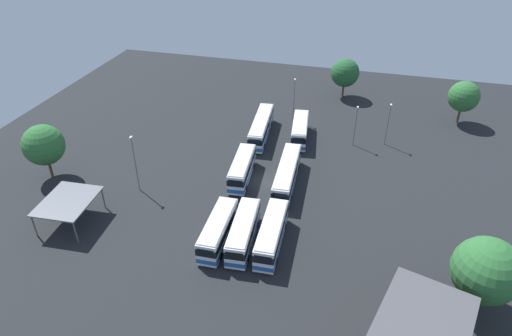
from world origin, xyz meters
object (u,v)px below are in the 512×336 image
Objects in this scene: bus_row1_slot2 at (287,174)px; maintenance_shelter at (67,202)px; lamp_post_near_entrance at (294,98)px; tree_north_edge at (464,96)px; lamp_post_far_corner at (135,162)px; bus_row2_slot0 at (218,230)px; tree_northwest at (486,270)px; lamp_post_by_building at (356,124)px; bus_row0_slot2 at (300,130)px; bus_row1_slot0 at (242,168)px; bus_row2_slot2 at (272,234)px; lamp_post_mid_lot at (388,123)px; tree_east_edge at (345,73)px; bus_row2_slot1 at (243,232)px; tree_south_edge at (43,145)px; bus_row0_slot0 at (261,127)px.

bus_row1_slot2 is 31.61m from maintenance_shelter.
lamp_post_near_entrance is 31.98m from tree_north_edge.
lamp_post_far_corner reaches higher than bus_row1_slot2.
tree_north_edge is (-29.31, 27.82, 3.56)m from bus_row1_slot2.
bus_row2_slot0 is at bearing -37.13° from tree_north_edge.
bus_row2_slot0 is at bearing -95.57° from tree_northwest.
bus_row1_slot2 is 17.68m from lamp_post_by_building.
bus_row0_slot2 is 16.29m from bus_row1_slot0.
bus_row0_slot2 is 0.94× the size of bus_row2_slot2.
lamp_post_far_corner is 61.39m from tree_north_edge.
lamp_post_far_corner reaches higher than lamp_post_mid_lot.
lamp_post_mid_lot is 43.17m from lamp_post_far_corner.
tree_east_edge is (-52.65, 31.73, 1.97)m from maintenance_shelter.
bus_row2_slot0 is at bearing -21.18° from bus_row1_slot2.
bus_row2_slot1 is (14.65, -2.68, -0.00)m from bus_row1_slot2.
lamp_post_far_corner is (7.06, -14.28, 3.15)m from bus_row1_slot0.
lamp_post_mid_lot reaches higher than bus_row2_slot0.
bus_row2_slot1 is 1.36× the size of lamp_post_mid_lot.
tree_south_edge is at bearing -78.13° from bus_row1_slot2.
bus_row0_slot2 is 15.38m from lamp_post_mid_lot.
lamp_post_near_entrance reaches higher than bus_row2_slot0.
bus_row2_slot2 is 36.71m from lamp_post_near_entrance.
maintenance_shelter is 45.44m from lamp_post_near_entrance.
lamp_post_far_corner is at bearing -53.41° from lamp_post_by_building.
bus_row2_slot0 and bus_row2_slot1 have the same top height.
bus_row1_slot0 is 23.06m from lamp_post_near_entrance.
tree_north_edge reaches higher than bus_row0_slot2.
bus_row1_slot2 is at bearing -30.58° from lamp_post_by_building.
tree_east_edge is (-51.22, 10.79, 3.50)m from bus_row2_slot0.
tree_northwest is 62.31m from tree_south_edge.
lamp_post_by_building is at bearing 92.87° from bus_row0_slot2.
tree_northwest is at bearing 84.43° from bus_row2_slot0.
tree_northwest is (40.46, 28.19, 1.20)m from lamp_post_near_entrance.
bus_row1_slot2 is at bearing -176.21° from bus_row2_slot2.
lamp_post_near_entrance is (-29.65, 18.02, -0.42)m from lamp_post_far_corner.
bus_row1_slot0 and bus_row2_slot0 have the same top height.
bus_row1_slot2 is (14.62, 0.68, 0.00)m from bus_row0_slot2.
bus_row0_slot2 is 9.87m from lamp_post_by_building.
bus_row1_slot2 is 1.63× the size of maintenance_shelter.
tree_northwest is (32.18, 32.54, 3.93)m from bus_row0_slot0.
maintenance_shelter is (16.30, -19.72, 1.53)m from bus_row1_slot0.
maintenance_shelter reaches higher than bus_row0_slot2.
tree_south_edge reaches higher than tree_east_edge.
bus_row1_slot0 is 15.94m from bus_row2_slot2.
lamp_post_near_entrance reaches higher than maintenance_shelter.
bus_row2_slot0 is 3.27m from bus_row2_slot1.
lamp_post_mid_lot is 18.53m from lamp_post_near_entrance.
tree_northwest is at bearing 34.86° from lamp_post_near_entrance.
bus_row1_slot2 is at bearing 121.82° from maintenance_shelter.
maintenance_shelter is at bearing -48.40° from lamp_post_by_building.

